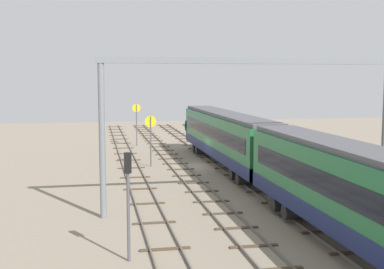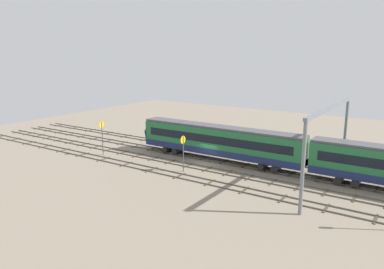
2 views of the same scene
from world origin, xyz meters
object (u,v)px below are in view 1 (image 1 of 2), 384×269
Objects in this scene: signal_light_trackside_approach at (310,158)px; relay_cabinet at (321,165)px; speed_sign_near_foreground at (151,133)px; signal_light_trackside_departure at (128,191)px; speed_sign_mid_trackside at (137,118)px; overhead_gantry at (252,98)px; train at (269,158)px.

relay_cabinet is (8.54, -4.83, -2.03)m from signal_light_trackside_approach.
signal_light_trackside_departure is (-23.77, 3.58, 0.04)m from speed_sign_near_foreground.
speed_sign_mid_trackside reaches higher than signal_light_trackside_departure.
signal_light_trackside_approach reaches higher than relay_cabinet.
signal_light_trackside_approach is (1.89, -4.67, -4.09)m from overhead_gantry.
overhead_gantry is at bearing 112.05° from signal_light_trackside_approach.
speed_sign_mid_trackside is 38.34m from signal_light_trackside_departure.
overhead_gantry is at bearing -171.93° from speed_sign_mid_trackside.
train is 10.29m from relay_cabinet.
overhead_gantry reaches higher than speed_sign_mid_trackside.
speed_sign_near_foreground is (13.23, 6.63, 0.46)m from train.
overhead_gantry is at bearing -47.29° from signal_light_trackside_departure.
speed_sign_near_foreground is 24.04m from signal_light_trackside_departure.
signal_light_trackside_departure reaches higher than speed_sign_near_foreground.
train is 34.19× the size of relay_cabinet.
speed_sign_mid_trackside reaches higher than speed_sign_near_foreground.
overhead_gantry is at bearing 144.35° from train.
speed_sign_mid_trackside is 24.89m from relay_cabinet.
overhead_gantry is 15.38m from relay_cabinet.
speed_sign_mid_trackside is (27.64, 6.74, 0.64)m from train.
overhead_gantry is 3.93× the size of speed_sign_near_foreground.
signal_light_trackside_departure is at bearing 135.90° from train.
signal_light_trackside_departure is 3.29× the size of relay_cabinet.
speed_sign_mid_trackside is at bearing 34.12° from relay_cabinet.
overhead_gantry is 4.34× the size of signal_light_trackside_approach.
train is 2.76× the size of overhead_gantry.
relay_cabinet is at bearing -29.48° from signal_light_trackside_approach.
speed_sign_near_foreground is at bearing 66.18° from relay_cabinet.
signal_light_trackside_departure reaches higher than relay_cabinet.
train is 10.84× the size of speed_sign_near_foreground.
speed_sign_mid_trackside is 1.19× the size of signal_light_trackside_approach.
train is 11.98× the size of signal_light_trackside_approach.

